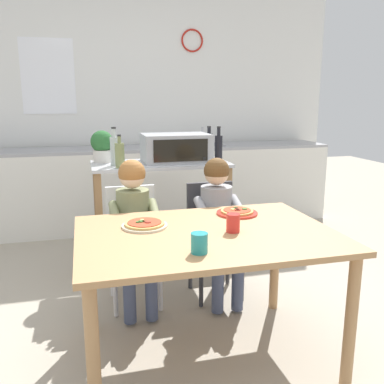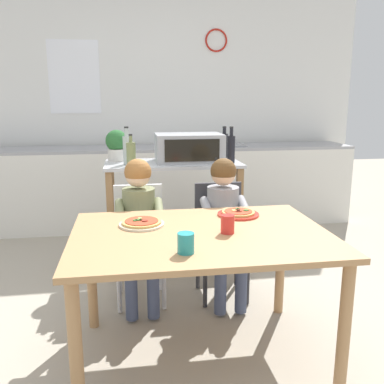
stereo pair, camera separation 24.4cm
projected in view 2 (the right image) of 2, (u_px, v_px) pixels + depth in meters
ground_plane at (176, 272)px, 3.49m from camera, size 11.74×11.74×0.00m
back_wall_tiled at (157, 104)px, 4.94m from camera, size 4.80×0.14×2.70m
kitchen_counter at (161, 186)px, 4.75m from camera, size 4.32×0.60×1.09m
kitchen_island_cart at (173, 198)px, 3.49m from camera, size 1.10×0.52×0.91m
toaster_oven at (189, 148)px, 3.43m from camera, size 0.54×0.37×0.23m
bottle_squat_spirits at (127, 149)px, 3.29m from camera, size 0.06×0.06×0.30m
bottle_dark_olive_oil at (231, 148)px, 3.35m from camera, size 0.06×0.06×0.29m
bottle_tall_green_wine at (131, 154)px, 3.19m from camera, size 0.07×0.07×0.25m
bottle_clear_vinegar at (224, 144)px, 3.67m from camera, size 0.06×0.06×0.27m
potted_herb_plant at (117, 145)px, 3.47m from camera, size 0.18×0.18×0.26m
dining_table at (201, 249)px, 2.21m from camera, size 1.35×0.96×0.73m
dining_chair_left at (139, 235)px, 2.94m from camera, size 0.36×0.36×0.81m
dining_chair_right at (220, 231)px, 3.02m from camera, size 0.36×0.36×0.81m
child_in_olive_shirt at (139, 217)px, 2.79m from camera, size 0.32×0.42×1.01m
child_in_grey_shirt at (225, 214)px, 2.86m from camera, size 0.32×0.42×1.00m
pizza_plate_cream at (142, 223)px, 2.31m from camera, size 0.25×0.25×0.03m
pizza_plate_red_rimmed at (238, 213)px, 2.51m from camera, size 0.25×0.25×0.03m
drinking_cup_red at (228, 224)px, 2.17m from camera, size 0.07×0.07×0.10m
drinking_cup_teal at (186, 243)px, 1.89m from camera, size 0.08×0.08×0.09m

